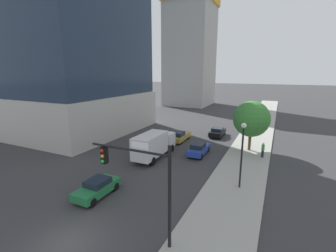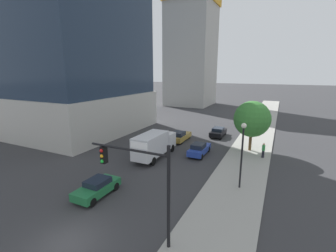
{
  "view_description": "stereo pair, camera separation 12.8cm",
  "coord_description": "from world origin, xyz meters",
  "px_view_note": "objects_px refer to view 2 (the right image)",
  "views": [
    {
      "loc": [
        10.6,
        -8.35,
        10.07
      ],
      "look_at": [
        1.92,
        10.01,
        5.35
      ],
      "focal_mm": 25.22,
      "sensor_mm": 36.0,
      "label": 1
    },
    {
      "loc": [
        10.72,
        -8.29,
        10.07
      ],
      "look_at": [
        1.92,
        10.01,
        5.35
      ],
      "focal_mm": 25.22,
      "sensor_mm": 36.0,
      "label": 2
    }
  ],
  "objects_px": {
    "traffic_light_pole": "(139,174)",
    "car_gold": "(180,136)",
    "street_lamp": "(242,146)",
    "car_black": "(218,132)",
    "box_truck": "(154,144)",
    "car_green": "(97,187)",
    "street_tree": "(252,119)",
    "construction_building": "(191,46)",
    "car_blue": "(199,149)",
    "pedestrian_green_shirt": "(263,150)"
  },
  "relations": [
    {
      "from": "traffic_light_pole",
      "to": "car_gold",
      "type": "xyz_separation_m",
      "value": [
        -6.04,
        20.41,
        -3.62
      ]
    },
    {
      "from": "street_lamp",
      "to": "car_black",
      "type": "distance_m",
      "value": 17.59
    },
    {
      "from": "street_lamp",
      "to": "car_black",
      "type": "bearing_deg",
      "value": 110.08
    },
    {
      "from": "traffic_light_pole",
      "to": "car_black",
      "type": "distance_m",
      "value": 25.71
    },
    {
      "from": "car_black",
      "to": "box_truck",
      "type": "bearing_deg",
      "value": -109.38
    },
    {
      "from": "car_green",
      "to": "car_gold",
      "type": "xyz_separation_m",
      "value": [
        0.0,
        17.52,
        -0.0
      ]
    },
    {
      "from": "street_tree",
      "to": "car_gold",
      "type": "distance_m",
      "value": 10.55
    },
    {
      "from": "car_black",
      "to": "car_gold",
      "type": "height_order",
      "value": "car_gold"
    },
    {
      "from": "traffic_light_pole",
      "to": "car_green",
      "type": "xyz_separation_m",
      "value": [
        -6.04,
        2.9,
        -3.62
      ]
    },
    {
      "from": "street_tree",
      "to": "car_green",
      "type": "height_order",
      "value": "street_tree"
    },
    {
      "from": "construction_building",
      "to": "car_blue",
      "type": "distance_m",
      "value": 48.47
    },
    {
      "from": "car_green",
      "to": "car_blue",
      "type": "distance_m",
      "value": 13.77
    },
    {
      "from": "box_truck",
      "to": "street_tree",
      "type": "bearing_deg",
      "value": 36.75
    },
    {
      "from": "traffic_light_pole",
      "to": "pedestrian_green_shirt",
      "type": "xyz_separation_m",
      "value": [
        5.65,
        17.95,
        -3.3
      ]
    },
    {
      "from": "construction_building",
      "to": "car_green",
      "type": "bearing_deg",
      "value": -77.36
    },
    {
      "from": "street_lamp",
      "to": "street_tree",
      "type": "bearing_deg",
      "value": 92.57
    },
    {
      "from": "street_tree",
      "to": "car_black",
      "type": "height_order",
      "value": "street_tree"
    },
    {
      "from": "car_black",
      "to": "box_truck",
      "type": "distance_m",
      "value": 13.57
    },
    {
      "from": "construction_building",
      "to": "box_truck",
      "type": "distance_m",
      "value": 49.75
    },
    {
      "from": "construction_building",
      "to": "car_blue",
      "type": "bearing_deg",
      "value": -68.23
    },
    {
      "from": "street_tree",
      "to": "pedestrian_green_shirt",
      "type": "distance_m",
      "value": 4.21
    },
    {
      "from": "car_green",
      "to": "box_truck",
      "type": "bearing_deg",
      "value": 90.0
    },
    {
      "from": "car_gold",
      "to": "pedestrian_green_shirt",
      "type": "relative_size",
      "value": 2.61
    },
    {
      "from": "construction_building",
      "to": "car_blue",
      "type": "height_order",
      "value": "construction_building"
    },
    {
      "from": "traffic_light_pole",
      "to": "car_blue",
      "type": "bearing_deg",
      "value": 95.56
    },
    {
      "from": "construction_building",
      "to": "car_green",
      "type": "relative_size",
      "value": 9.95
    },
    {
      "from": "construction_building",
      "to": "car_black",
      "type": "distance_m",
      "value": 40.46
    },
    {
      "from": "traffic_light_pole",
      "to": "car_green",
      "type": "height_order",
      "value": "traffic_light_pole"
    },
    {
      "from": "construction_building",
      "to": "box_truck",
      "type": "height_order",
      "value": "construction_building"
    },
    {
      "from": "traffic_light_pole",
      "to": "car_green",
      "type": "relative_size",
      "value": 1.48
    },
    {
      "from": "street_lamp",
      "to": "box_truck",
      "type": "bearing_deg",
      "value": 161.55
    },
    {
      "from": "construction_building",
      "to": "pedestrian_green_shirt",
      "type": "distance_m",
      "value": 49.67
    },
    {
      "from": "car_green",
      "to": "construction_building",
      "type": "bearing_deg",
      "value": 102.64
    },
    {
      "from": "car_gold",
      "to": "pedestrian_green_shirt",
      "type": "height_order",
      "value": "pedestrian_green_shirt"
    },
    {
      "from": "street_tree",
      "to": "car_black",
      "type": "xyz_separation_m",
      "value": [
        -5.45,
        5.34,
        -3.52
      ]
    },
    {
      "from": "street_lamp",
      "to": "traffic_light_pole",
      "type": "bearing_deg",
      "value": -115.6
    },
    {
      "from": "street_lamp",
      "to": "car_black",
      "type": "height_order",
      "value": "street_lamp"
    },
    {
      "from": "box_truck",
      "to": "car_blue",
      "type": "bearing_deg",
      "value": 36.09
    },
    {
      "from": "car_black",
      "to": "pedestrian_green_shirt",
      "type": "distance_m",
      "value": 10.37
    },
    {
      "from": "car_gold",
      "to": "car_green",
      "type": "bearing_deg",
      "value": -90.0
    },
    {
      "from": "construction_building",
      "to": "car_blue",
      "type": "xyz_separation_m",
      "value": [
        16.9,
        -42.32,
        -16.52
      ]
    },
    {
      "from": "car_green",
      "to": "pedestrian_green_shirt",
      "type": "relative_size",
      "value": 2.36
    },
    {
      "from": "car_blue",
      "to": "box_truck",
      "type": "height_order",
      "value": "box_truck"
    },
    {
      "from": "street_lamp",
      "to": "car_gold",
      "type": "xyz_separation_m",
      "value": [
        -10.43,
        11.25,
        -3.21
      ]
    },
    {
      "from": "street_tree",
      "to": "box_truck",
      "type": "distance_m",
      "value": 12.66
    },
    {
      "from": "car_gold",
      "to": "street_lamp",
      "type": "bearing_deg",
      "value": -47.17
    },
    {
      "from": "traffic_light_pole",
      "to": "box_truck",
      "type": "height_order",
      "value": "traffic_light_pole"
    },
    {
      "from": "street_lamp",
      "to": "car_gold",
      "type": "distance_m",
      "value": 15.68
    },
    {
      "from": "pedestrian_green_shirt",
      "to": "car_blue",
      "type": "bearing_deg",
      "value": -164.24
    },
    {
      "from": "street_tree",
      "to": "pedestrian_green_shirt",
      "type": "bearing_deg",
      "value": -50.48
    }
  ]
}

